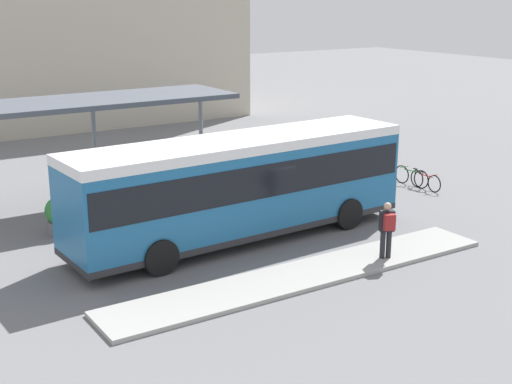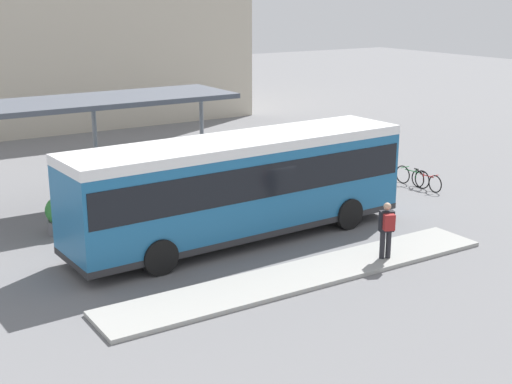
# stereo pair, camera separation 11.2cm
# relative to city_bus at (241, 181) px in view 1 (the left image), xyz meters

# --- Properties ---
(ground_plane) EXTENTS (120.00, 120.00, 0.00)m
(ground_plane) POSITION_rel_city_bus_xyz_m (-0.01, -0.00, -1.91)
(ground_plane) COLOR slate
(curb_island) EXTENTS (12.05, 1.80, 0.12)m
(curb_island) POSITION_rel_city_bus_xyz_m (-0.14, -3.64, -1.85)
(curb_island) COLOR #9E9E99
(curb_island) RESTS_ON ground_plane
(city_bus) EXTENTS (11.42, 3.00, 3.28)m
(city_bus) POSITION_rel_city_bus_xyz_m (0.00, 0.00, 0.00)
(city_bus) COLOR #1E6093
(city_bus) RESTS_ON ground_plane
(pedestrian_waiting) EXTENTS (0.50, 0.53, 1.68)m
(pedestrian_waiting) POSITION_rel_city_bus_xyz_m (2.48, -4.00, -0.83)
(pedestrian_waiting) COLOR #232328
(pedestrian_waiting) RESTS_ON curb_island
(bicycle_red) EXTENTS (0.48, 1.66, 0.72)m
(bicycle_red) POSITION_rel_city_bus_xyz_m (9.30, 1.08, -1.55)
(bicycle_red) COLOR black
(bicycle_red) RESTS_ON ground_plane
(bicycle_green) EXTENTS (0.48, 1.78, 0.77)m
(bicycle_green) POSITION_rel_city_bus_xyz_m (9.24, 1.81, -1.53)
(bicycle_green) COLOR black
(bicycle_green) RESTS_ON ground_plane
(station_shelter) EXTENTS (10.26, 3.36, 3.97)m
(station_shelter) POSITION_rel_city_bus_xyz_m (-2.50, 6.03, 1.88)
(station_shelter) COLOR #4C515B
(station_shelter) RESTS_ON ground_plane
(potted_planter_near_shelter) EXTENTS (0.92, 0.92, 1.26)m
(potted_planter_near_shelter) POSITION_rel_city_bus_xyz_m (-4.71, 3.61, -1.27)
(potted_planter_near_shelter) COLOR slate
(potted_planter_near_shelter) RESTS_ON ground_plane
(potted_planter_far_side) EXTENTS (0.98, 0.98, 1.50)m
(potted_planter_far_side) POSITION_rel_city_bus_xyz_m (-1.46, 3.54, -1.13)
(potted_planter_far_side) COLOR slate
(potted_planter_far_side) RESTS_ON ground_plane
(station_building) EXTENTS (20.33, 12.28, 11.85)m
(station_building) POSITION_rel_city_bus_xyz_m (2.82, 26.13, 4.01)
(station_building) COLOR #BCB29E
(station_building) RESTS_ON ground_plane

